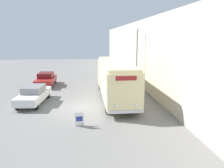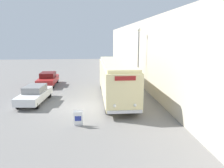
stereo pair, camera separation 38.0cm
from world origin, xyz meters
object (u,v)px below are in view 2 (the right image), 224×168
(streetlamp, at_px, (138,50))
(parked_car_mid, at_px, (48,79))
(parked_car_near, at_px, (35,94))
(sign_board, at_px, (78,119))
(vintage_bus, at_px, (116,78))

(streetlamp, xyz_separation_m, parked_car_mid, (-9.75, 2.85, -3.35))
(parked_car_near, distance_m, parked_car_mid, 6.79)
(sign_board, xyz_separation_m, parked_car_mid, (-4.09, 12.08, 0.29))
(vintage_bus, height_order, streetlamp, streetlamp)
(parked_car_near, bearing_deg, parked_car_mid, 97.49)
(vintage_bus, xyz_separation_m, parked_car_mid, (-7.09, 6.17, -1.10))
(vintage_bus, xyz_separation_m, streetlamp, (2.66, 3.32, 2.25))
(streetlamp, bearing_deg, vintage_bus, -128.70)
(sign_board, bearing_deg, vintage_bus, 63.12)
(streetlamp, relative_size, parked_car_near, 1.31)
(sign_board, distance_m, streetlamp, 11.43)
(parked_car_near, xyz_separation_m, parked_car_mid, (-0.21, 6.78, 0.02))
(sign_board, relative_size, parked_car_mid, 0.22)
(sign_board, height_order, streetlamp, streetlamp)
(sign_board, xyz_separation_m, parked_car_near, (-3.88, 5.30, 0.28))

